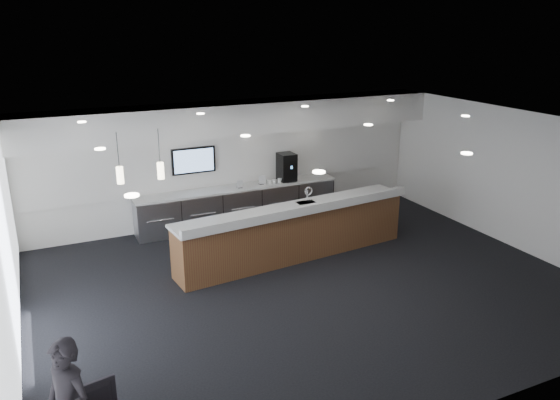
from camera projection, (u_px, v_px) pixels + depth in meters
name	position (u px, v px, depth m)	size (l,w,h in m)	color
ground	(307.00, 285.00, 10.36)	(10.00, 10.00, 0.00)	black
ceiling	(310.00, 128.00, 9.42)	(10.00, 8.00, 0.02)	black
back_wall	(232.00, 161.00, 13.34)	(10.00, 0.02, 3.00)	white
left_wall	(3.00, 258.00, 7.89)	(0.02, 8.00, 3.00)	white
right_wall	(511.00, 178.00, 11.89)	(0.02, 8.00, 3.00)	white
soffit_bulkhead	(238.00, 117.00, 12.59)	(10.00, 0.90, 0.70)	white
alcove_panel	(233.00, 158.00, 13.28)	(9.80, 0.06, 1.40)	white
window_blinds_wall	(6.00, 257.00, 7.90)	(0.04, 7.36, 2.55)	silver
back_credenza	(239.00, 205.00, 13.35)	(5.06, 0.66, 0.95)	gray
wall_tv	(194.00, 160.00, 12.81)	(1.05, 0.08, 0.62)	black
pendant_left	(164.00, 174.00, 9.39)	(0.12, 0.12, 0.30)	#FFEFC6
pendant_right	(123.00, 179.00, 9.11)	(0.12, 0.12, 0.30)	#FFEFC6
ceiling_can_lights	(310.00, 130.00, 9.43)	(7.00, 5.00, 0.02)	white
service_counter	(294.00, 232.00, 11.40)	(5.31, 1.40, 1.49)	#582F1D
coffee_machine	(287.00, 167.00, 13.64)	(0.40, 0.52, 0.69)	black
info_sign_left	(240.00, 184.00, 13.07)	(0.14, 0.02, 0.19)	silver
info_sign_right	(262.00, 180.00, 13.36)	(0.16, 0.02, 0.22)	silver
cup_0	(295.00, 179.00, 13.68)	(0.11, 0.11, 0.10)	white
cup_1	(290.00, 179.00, 13.62)	(0.11, 0.11, 0.10)	white
cup_2	(285.00, 180.00, 13.57)	(0.11, 0.11, 0.10)	white
cup_3	(280.00, 181.00, 13.51)	(0.11, 0.11, 0.10)	white
cup_4	(274.00, 181.00, 13.46)	(0.11, 0.11, 0.10)	white
cup_5	(269.00, 182.00, 13.40)	(0.11, 0.11, 0.10)	white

